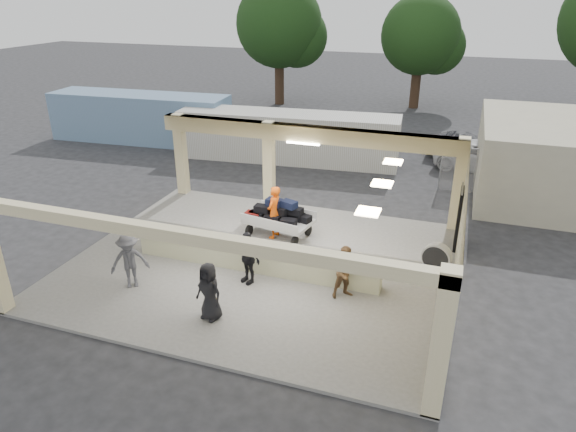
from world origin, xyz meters
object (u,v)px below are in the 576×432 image
at_px(passenger_b, 247,257).
at_px(car_dark, 466,147).
at_px(passenger_a, 346,272).
at_px(container_blue, 140,118).
at_px(container_white, 288,137).
at_px(baggage_counter, 255,256).
at_px(drum_fan, 436,257).
at_px(luggage_cart, 278,216).
at_px(car_white_a, 489,157).
at_px(baggage_handler, 274,212).
at_px(passenger_c, 129,261).
at_px(passenger_d, 209,291).

bearing_deg(passenger_b, car_dark, 93.69).
xyz_separation_m(passenger_a, container_blue, (-15.21, 12.68, 0.46)).
bearing_deg(container_white, car_dark, 14.66).
relative_size(passenger_b, container_blue, 0.16).
bearing_deg(container_white, baggage_counter, -81.20).
xyz_separation_m(drum_fan, car_dark, (0.55, 12.90, 0.02)).
bearing_deg(luggage_cart, baggage_counter, -76.47).
bearing_deg(car_white_a, passenger_a, 174.43).
distance_m(baggage_handler, passenger_c, 5.34).
relative_size(passenger_d, container_blue, 0.16).
relative_size(baggage_counter, container_blue, 0.78).
height_order(baggage_counter, luggage_cart, luggage_cart).
xyz_separation_m(passenger_a, passenger_d, (-3.21, -2.21, 0.02)).
bearing_deg(container_white, car_white_a, 2.95).
xyz_separation_m(passenger_c, car_white_a, (10.20, 14.91, -0.24)).
distance_m(baggage_handler, car_dark, 13.65).
xyz_separation_m(baggage_handler, container_white, (-2.59, 9.00, 0.17)).
height_order(passenger_b, container_blue, container_blue).
height_order(drum_fan, passenger_d, passenger_d).
bearing_deg(car_white_a, passenger_b, 163.82).
relative_size(passenger_b, passenger_c, 0.98).
bearing_deg(luggage_cart, container_white, 117.05).
bearing_deg(drum_fan, passenger_a, -124.50).
xyz_separation_m(passenger_c, passenger_d, (2.95, -0.68, -0.03)).
bearing_deg(passenger_a, container_blue, 103.33).
distance_m(passenger_b, car_white_a, 15.25).
distance_m(baggage_handler, container_blue, 15.36).
bearing_deg(passenger_a, car_white_a, 36.37).
relative_size(drum_fan, passenger_c, 0.59).
bearing_deg(luggage_cart, drum_fan, 0.65).
bearing_deg(passenger_c, baggage_handler, 20.71).
relative_size(baggage_handler, container_blue, 0.18).
bearing_deg(luggage_cart, car_dark, 73.07).
height_order(baggage_handler, container_white, container_white).
xyz_separation_m(passenger_b, car_white_a, (7.02, 13.54, -0.22)).
bearing_deg(passenger_c, container_white, 51.93).
height_order(passenger_a, passenger_b, passenger_b).
xyz_separation_m(baggage_counter, passenger_a, (3.07, -0.59, 0.32)).
relative_size(car_white_a, car_dark, 1.28).
relative_size(luggage_cart, passenger_d, 1.55).
height_order(baggage_counter, passenger_b, passenger_b).
distance_m(drum_fan, container_blue, 20.45).
height_order(luggage_cart, passenger_a, passenger_a).
bearing_deg(passenger_c, car_dark, 24.54).
distance_m(passenger_b, container_blue, 17.74).
bearing_deg(passenger_c, passenger_b, -13.61).
distance_m(baggage_counter, car_white_a, 14.63).
distance_m(baggage_counter, baggage_handler, 2.45).
xyz_separation_m(luggage_cart, container_white, (-2.67, 8.80, 0.40)).
xyz_separation_m(baggage_counter, passenger_c, (-3.09, -2.12, 0.37)).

